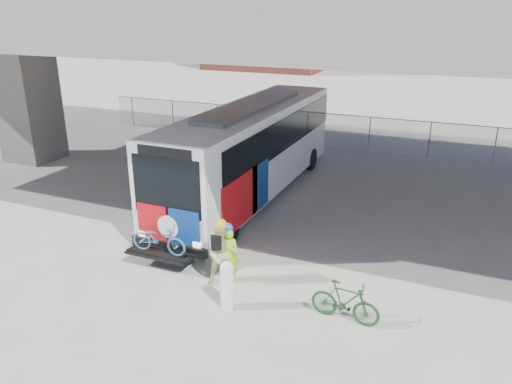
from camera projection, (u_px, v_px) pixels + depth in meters
The scene contains 9 objects.
ground at pixel (263, 239), 16.40m from camera, with size 160.00×160.00×0.00m, color #9E9991.
bus at pixel (252, 144), 19.50m from camera, with size 2.67×12.90×3.69m.
overpass at pixel (308, 25), 17.56m from camera, with size 40.00×16.00×7.95m.
chainlink_fence at pixel (351, 123), 26.22m from camera, with size 30.00×0.06×30.00m.
brick_buildings at pixel (440, 23), 55.52m from camera, with size 54.00×22.00×12.00m.
bollard at pixel (227, 283), 12.40m from camera, with size 0.34×0.34×1.31m.
cyclist_hivis at pixel (229, 252), 13.73m from camera, with size 0.66×0.58×1.69m.
cyclist_tan at pixel (222, 254), 13.47m from camera, with size 1.07×1.02×1.91m.
bike_parked at pixel (345, 302), 11.96m from camera, with size 0.48×1.71×1.03m, color #15431C.
Camera 1 is at (5.68, -13.70, 7.16)m, focal length 35.00 mm.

